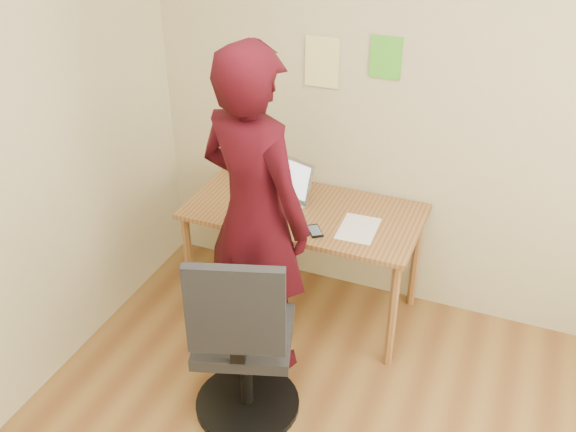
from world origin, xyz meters
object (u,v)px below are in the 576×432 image
at_px(office_chair, 243,350).
at_px(desk, 304,222).
at_px(person, 255,216).
at_px(laptop, 277,195).
at_px(phone, 315,231).

bearing_deg(office_chair, desk, 74.91).
height_order(office_chair, person, person).
height_order(laptop, office_chair, office_chair).
height_order(desk, phone, phone).
distance_m(office_chair, person, 0.69).
distance_m(desk, office_chair, 0.99).
height_order(laptop, phone, laptop).
xyz_separation_m(office_chair, person, (-0.14, 0.48, 0.48)).
distance_m(desk, laptop, 0.23).
distance_m(laptop, office_chair, 1.06).
bearing_deg(desk, laptop, 176.65).
bearing_deg(laptop, person, -60.56).
relative_size(office_chair, person, 0.57).
bearing_deg(person, phone, -112.23).
bearing_deg(desk, office_chair, -87.15).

